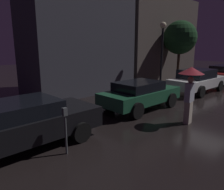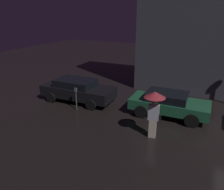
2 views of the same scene
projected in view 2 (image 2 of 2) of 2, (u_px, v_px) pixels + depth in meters
The scene contains 5 objects.
building_facade_left at pixel (193, 17), 14.43m from camera, with size 6.84×3.00×10.01m.
parked_car_black at pixel (78, 89), 13.71m from camera, with size 4.58×2.06×1.39m.
parked_car_green at pixel (169, 103), 11.69m from camera, with size 4.13×1.94×1.31m.
pedestrian_with_umbrella at pixel (154, 105), 9.30m from camera, with size 0.92×0.92×2.17m.
parking_meter at pixel (76, 97), 12.32m from camera, with size 0.12×0.10×1.33m.
Camera 2 is at (-2.35, -9.68, 5.24)m, focal length 35.00 mm.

